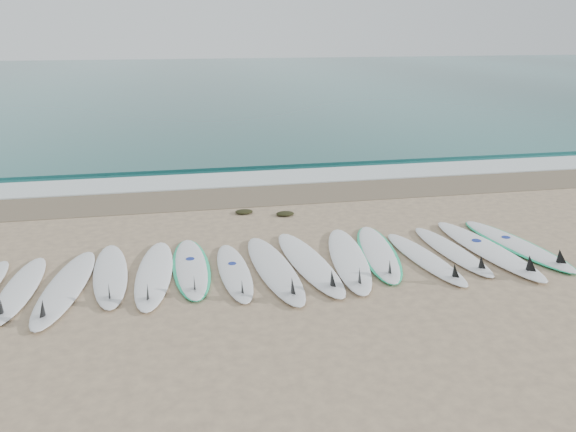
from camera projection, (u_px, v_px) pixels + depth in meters
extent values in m
plane|color=tan|center=(272.00, 268.00, 9.06)|extent=(120.00, 120.00, 0.00)
cube|color=#1E5C5A|center=(195.00, 81.00, 39.24)|extent=(120.00, 55.00, 0.03)
cube|color=brown|center=(242.00, 196.00, 12.87)|extent=(120.00, 1.80, 0.01)
cube|color=silver|center=(236.00, 180.00, 14.16)|extent=(120.00, 1.40, 0.04)
cube|color=#1E5C5A|center=(230.00, 165.00, 15.54)|extent=(120.00, 1.00, 0.10)
ellipsoid|color=white|center=(21.00, 288.00, 8.27)|extent=(0.55, 2.32, 0.07)
cone|color=black|center=(1.00, 307.00, 7.44)|extent=(0.20, 0.25, 0.25)
ellipsoid|color=white|center=(66.00, 286.00, 8.32)|extent=(0.85, 2.73, 0.09)
cone|color=black|center=(43.00, 308.00, 7.34)|extent=(0.26, 0.31, 0.29)
ellipsoid|color=white|center=(110.00, 274.00, 8.74)|extent=(0.75, 2.54, 0.08)
cone|color=black|center=(109.00, 290.00, 7.87)|extent=(0.24, 0.29, 0.27)
ellipsoid|color=white|center=(154.00, 273.00, 8.77)|extent=(0.69, 2.65, 0.08)
cone|color=black|center=(148.00, 291.00, 7.82)|extent=(0.24, 0.29, 0.28)
ellipsoid|color=white|center=(191.00, 267.00, 8.99)|extent=(0.58, 2.45, 0.08)
ellipsoid|color=#19CB83|center=(191.00, 267.00, 9.00)|extent=(0.66, 2.48, 0.06)
cone|color=black|center=(194.00, 282.00, 8.13)|extent=(0.21, 0.27, 0.26)
cylinder|color=navy|center=(190.00, 259.00, 9.20)|extent=(0.14, 0.14, 0.01)
ellipsoid|color=white|center=(234.00, 271.00, 8.84)|extent=(0.56, 2.31, 0.07)
cone|color=black|center=(242.00, 286.00, 8.03)|extent=(0.20, 0.25, 0.24)
cylinder|color=navy|center=(232.00, 263.00, 9.03)|extent=(0.14, 0.14, 0.01)
ellipsoid|color=silver|center=(274.00, 268.00, 8.94)|extent=(0.84, 2.82, 0.09)
cone|color=black|center=(292.00, 285.00, 7.96)|extent=(0.26, 0.32, 0.30)
ellipsoid|color=white|center=(308.00, 262.00, 9.15)|extent=(0.90, 2.82, 0.09)
cone|color=black|center=(332.00, 278.00, 8.19)|extent=(0.27, 0.32, 0.30)
ellipsoid|color=white|center=(349.00, 258.00, 9.31)|extent=(0.96, 2.84, 0.09)
cone|color=black|center=(360.00, 275.00, 8.30)|extent=(0.27, 0.33, 0.30)
ellipsoid|color=white|center=(378.00, 252.00, 9.57)|extent=(0.93, 2.60, 0.08)
ellipsoid|color=#19CB83|center=(378.00, 252.00, 9.57)|extent=(1.02, 2.64, 0.06)
cone|color=black|center=(390.00, 266.00, 8.64)|extent=(0.26, 0.30, 0.27)
ellipsoid|color=white|center=(424.00, 258.00, 9.34)|extent=(0.78, 2.42, 0.08)
cone|color=black|center=(455.00, 271.00, 8.52)|extent=(0.23, 0.28, 0.25)
ellipsoid|color=white|center=(451.00, 250.00, 9.66)|extent=(0.70, 2.39, 0.08)
cone|color=black|center=(481.00, 262.00, 8.83)|extent=(0.22, 0.27, 0.25)
ellipsoid|color=white|center=(486.00, 249.00, 9.70)|extent=(0.94, 2.95, 0.09)
cone|color=black|center=(530.00, 263.00, 8.69)|extent=(0.28, 0.34, 0.31)
cylinder|color=navy|center=(477.00, 241.00, 9.93)|extent=(0.19, 0.19, 0.01)
ellipsoid|color=white|center=(516.00, 244.00, 9.90)|extent=(1.00, 2.71, 0.09)
ellipsoid|color=#19CB83|center=(516.00, 245.00, 9.90)|extent=(1.09, 2.74, 0.06)
cone|color=black|center=(560.00, 256.00, 9.00)|extent=(0.27, 0.32, 0.28)
cylinder|color=navy|center=(506.00, 237.00, 10.11)|extent=(0.18, 0.18, 0.01)
ellipsoid|color=black|center=(244.00, 212.00, 11.67)|extent=(0.37, 0.29, 0.07)
ellipsoid|color=black|center=(285.00, 214.00, 11.55)|extent=(0.37, 0.29, 0.07)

